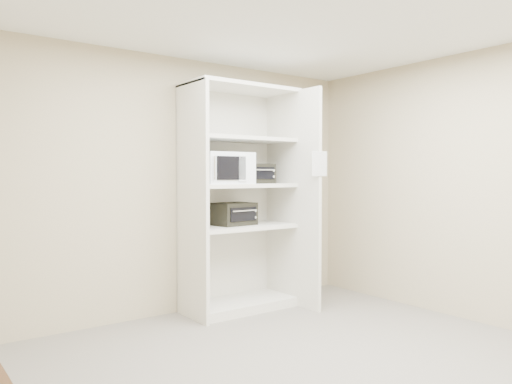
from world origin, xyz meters
TOP-DOWN VIEW (x-y plane):
  - floor at (0.00, 0.00)m, footprint 4.50×4.00m
  - ceiling at (0.00, 0.00)m, footprint 4.50×4.00m
  - wall_back at (0.00, 2.00)m, footprint 4.50×0.02m
  - wall_right at (2.25, 0.00)m, footprint 0.02×4.00m
  - shelving_unit at (0.67, 1.70)m, footprint 1.24×0.92m
  - microwave at (0.36, 1.64)m, footprint 0.55×0.42m
  - toaster_oven_upper at (0.85, 1.75)m, footprint 0.39×0.30m
  - toaster_oven_lower at (0.56, 1.75)m, footprint 0.47×0.38m
  - paper_sign at (1.20, 1.07)m, footprint 0.20×0.01m

SIDE VIEW (x-z plane):
  - floor at x=0.00m, z-range -0.01..0.01m
  - toaster_oven_lower at x=0.56m, z-range 0.92..1.16m
  - shelving_unit at x=0.67m, z-range -0.08..2.34m
  - wall_back at x=0.00m, z-range 0.00..2.70m
  - wall_right at x=2.25m, z-range 0.00..2.70m
  - toaster_oven_upper at x=0.85m, z-range 1.37..1.59m
  - microwave at x=0.36m, z-range 1.37..1.70m
  - paper_sign at x=1.20m, z-range 1.45..1.71m
  - ceiling at x=0.00m, z-range 2.70..2.71m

